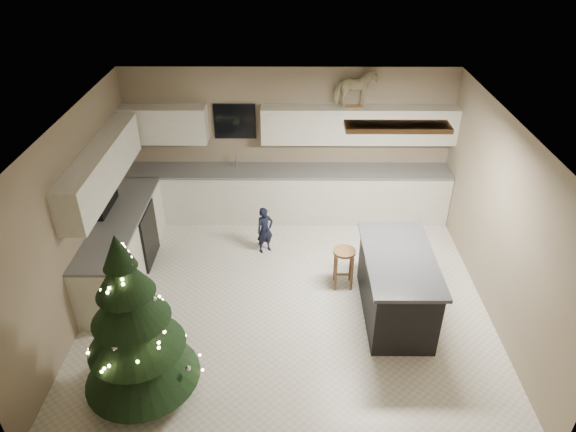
% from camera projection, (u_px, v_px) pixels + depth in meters
% --- Properties ---
extents(ground_plane, '(5.50, 5.50, 0.00)m').
position_uv_depth(ground_plane, '(288.00, 297.00, 7.33)').
color(ground_plane, silver).
extents(room_shell, '(5.52, 5.02, 2.61)m').
position_uv_depth(room_shell, '(290.00, 190.00, 6.42)').
color(room_shell, gray).
rests_on(room_shell, ground_plane).
extents(cabinetry, '(5.50, 3.20, 2.00)m').
position_uv_depth(cabinetry, '(233.00, 195.00, 8.34)').
color(cabinetry, silver).
rests_on(cabinetry, ground_plane).
extents(island, '(0.90, 1.70, 0.95)m').
position_uv_depth(island, '(396.00, 285.00, 6.81)').
color(island, black).
rests_on(island, ground_plane).
extents(bar_stool, '(0.32, 0.32, 0.62)m').
position_uv_depth(bar_stool, '(344.00, 259.00, 7.33)').
color(bar_stool, brown).
rests_on(bar_stool, ground_plane).
extents(christmas_tree, '(1.33, 1.29, 2.13)m').
position_uv_depth(christmas_tree, '(135.00, 332.00, 5.52)').
color(christmas_tree, '#3F2816').
rests_on(christmas_tree, ground_plane).
extents(toddler, '(0.34, 0.31, 0.78)m').
position_uv_depth(toddler, '(265.00, 230.00, 8.11)').
color(toddler, black).
rests_on(toddler, ground_plane).
extents(rocking_horse, '(0.73, 0.51, 0.58)m').
position_uv_depth(rocking_horse, '(356.00, 89.00, 8.10)').
color(rocking_horse, brown).
rests_on(rocking_horse, cabinetry).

